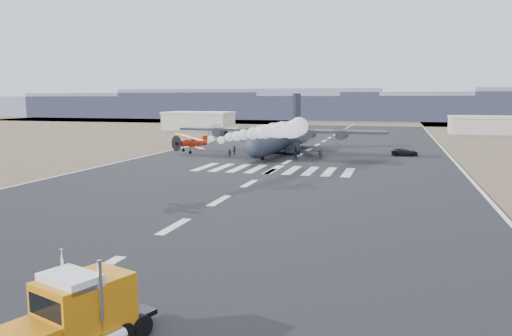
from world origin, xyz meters
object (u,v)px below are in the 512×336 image
at_px(semi_truck, 73,315).
at_px(crew_b, 230,154).
at_px(transport_aircraft, 282,138).
at_px(crew_h, 296,155).
at_px(aerobatic_biplane, 191,142).
at_px(support_vehicle, 405,152).
at_px(crew_d, 299,153).
at_px(crew_f, 234,150).
at_px(crew_g, 322,153).
at_px(hangar_left, 199,121).
at_px(crew_a, 268,152).
at_px(hangar_right, 482,125).
at_px(crew_c, 319,154).
at_px(crew_e, 296,151).

xyz_separation_m(semi_truck, crew_b, (-17.89, 74.24, -1.09)).
distance_m(transport_aircraft, crew_h, 11.94).
height_order(aerobatic_biplane, support_vehicle, aerobatic_biplane).
relative_size(crew_d, crew_f, 0.90).
relative_size(semi_truck, crew_g, 5.49).
xyz_separation_m(hangar_left, crew_f, (38.91, -75.78, -2.51)).
xyz_separation_m(hangar_left, semi_truck, (57.50, -155.11, -1.53)).
relative_size(hangar_left, crew_f, 13.61).
relative_size(crew_f, crew_h, 0.97).
bearing_deg(crew_a, hangar_right, -88.15).
bearing_deg(crew_f, transport_aircraft, 90.37).
relative_size(crew_d, crew_h, 0.88).
bearing_deg(crew_h, hangar_right, -92.72).
relative_size(aerobatic_biplane, crew_g, 3.48).
xyz_separation_m(hangar_right, semi_truck, (-40.50, -160.11, -1.14)).
xyz_separation_m(semi_truck, crew_c, (-0.71, 77.58, -1.01)).
relative_size(semi_truck, crew_b, 5.50).
bearing_deg(semi_truck, crew_f, 122.48).
bearing_deg(crew_a, support_vehicle, -126.34).
xyz_separation_m(crew_e, crew_g, (5.56, -1.90, -0.06)).
bearing_deg(aerobatic_biplane, support_vehicle, 75.19).
bearing_deg(crew_g, crew_d, 69.73).
xyz_separation_m(hangar_left, crew_g, (56.89, -75.18, -2.62)).
height_order(semi_truck, crew_h, semi_truck).
distance_m(semi_truck, crew_f, 81.48).
xyz_separation_m(crew_g, crew_h, (-4.04, -5.45, 0.14)).
height_order(crew_e, crew_g, crew_e).
distance_m(crew_b, crew_h, 13.23).
distance_m(support_vehicle, crew_f, 34.81).
relative_size(hangar_right, crew_d, 12.59).
height_order(crew_f, crew_g, crew_f).
xyz_separation_m(transport_aircraft, support_vehicle, (25.10, 2.24, -2.53)).
distance_m(crew_b, crew_f, 5.13).
bearing_deg(hangar_left, aerobatic_biplane, -68.17).
bearing_deg(crew_f, crew_b, -24.53).
bearing_deg(crew_h, crew_g, -101.45).
relative_size(hangar_left, crew_g, 15.59).
xyz_separation_m(aerobatic_biplane, crew_b, (-6.67, 34.70, -5.23)).
xyz_separation_m(crew_a, crew_f, (-7.63, 1.54, 0.01)).
xyz_separation_m(transport_aircraft, crew_c, (9.09, -7.42, -2.41)).
xyz_separation_m(crew_b, crew_d, (12.96, 4.50, 0.03)).
xyz_separation_m(crew_c, crew_g, (0.09, 2.35, -0.08)).
relative_size(crew_b, crew_g, 1.00).
distance_m(crew_b, crew_g, 18.18).
relative_size(transport_aircraft, crew_c, 25.34).
xyz_separation_m(hangar_left, aerobatic_biplane, (46.28, -115.57, 2.61)).
height_order(semi_truck, crew_b, semi_truck).
bearing_deg(hangar_right, support_vehicle, -109.07).
bearing_deg(transport_aircraft, crew_c, -35.80).
bearing_deg(crew_d, transport_aircraft, 50.32).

